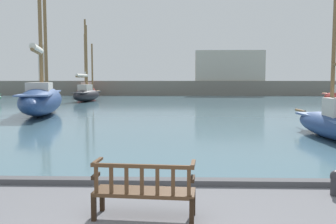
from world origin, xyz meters
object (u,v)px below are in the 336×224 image
object	(u,v)px
sailboat_nearest_port	(42,97)
sailboat_nearest_starboard	(86,89)
sailboat_far_starboard	(333,122)
park_bench	(144,190)
mooring_bollard	(336,181)
sailboat_outer_port	(87,94)

from	to	relation	value
sailboat_nearest_port	sailboat_nearest_starboard	bearing A→B (deg)	97.59
sailboat_nearest_port	sailboat_nearest_starboard	distance (m)	23.37
sailboat_far_starboard	park_bench	bearing A→B (deg)	-127.85
park_bench	sailboat_nearest_port	bearing A→B (deg)	115.13
mooring_bollard	park_bench	bearing A→B (deg)	-159.73
sailboat_nearest_starboard	sailboat_outer_port	world-z (taller)	sailboat_nearest_starboard
sailboat_nearest_port	sailboat_outer_port	bearing A→B (deg)	92.67
sailboat_nearest_port	sailboat_far_starboard	world-z (taller)	sailboat_nearest_port
sailboat_outer_port	sailboat_far_starboard	distance (m)	26.96
mooring_bollard	sailboat_outer_port	bearing A→B (deg)	112.53
park_bench	sailboat_nearest_starboard	world-z (taller)	sailboat_nearest_starboard
sailboat_nearest_port	sailboat_nearest_starboard	world-z (taller)	sailboat_nearest_port
park_bench	sailboat_outer_port	size ratio (longest dim) A/B	0.22
sailboat_outer_port	mooring_bollard	size ratio (longest dim) A/B	15.04
sailboat_nearest_starboard	mooring_bollard	xyz separation A→B (m)	(14.56, -38.72, -0.74)
sailboat_nearest_port	sailboat_far_starboard	distance (m)	16.68
sailboat_nearest_port	mooring_bollard	distance (m)	19.35
sailboat_nearest_starboard	sailboat_far_starboard	bearing A→B (deg)	-61.99
sailboat_nearest_starboard	mooring_bollard	size ratio (longest dim) A/B	20.04
park_bench	sailboat_far_starboard	bearing A→B (deg)	52.15
sailboat_nearest_port	sailboat_outer_port	world-z (taller)	sailboat_nearest_port
park_bench	sailboat_outer_port	bearing A→B (deg)	105.67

